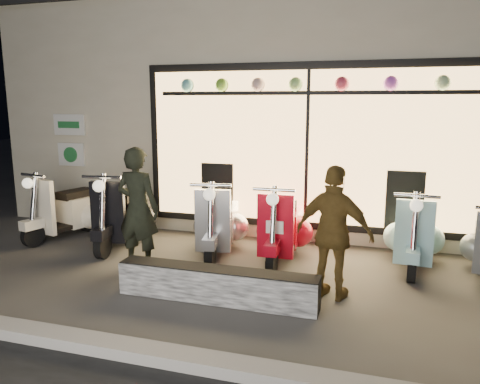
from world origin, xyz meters
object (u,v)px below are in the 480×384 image
object	(u,v)px
graffiti_barrier	(217,285)
scooter_red	(283,227)
woman	(334,233)
man	(138,209)
scooter_silver	(219,222)

from	to	relation	value
graffiti_barrier	scooter_red	distance (m)	1.88
graffiti_barrier	woman	world-z (taller)	woman
scooter_red	man	bearing A→B (deg)	-150.27
scooter_silver	man	bearing A→B (deg)	-136.62
scooter_silver	scooter_red	size ratio (longest dim) A/B	1.03
man	graffiti_barrier	bearing A→B (deg)	156.16
man	woman	distance (m)	2.66
graffiti_barrier	man	bearing A→B (deg)	152.29
scooter_silver	woman	xyz separation A→B (m)	(1.86, -1.31, 0.33)
scooter_silver	woman	bearing A→B (deg)	-45.66
graffiti_barrier	scooter_red	xyz separation A→B (m)	(0.39, 1.82, 0.25)
scooter_silver	man	xyz separation A→B (m)	(-0.79, -1.08, 0.39)
man	woman	world-z (taller)	man
scooter_red	woman	size ratio (longest dim) A/B	0.99
scooter_red	woman	world-z (taller)	woman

